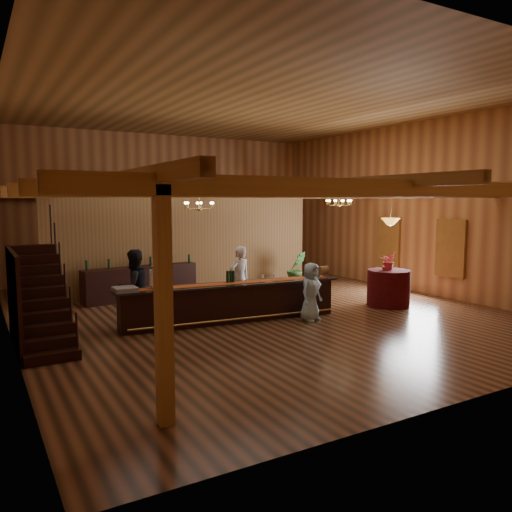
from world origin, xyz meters
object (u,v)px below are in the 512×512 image
beverage_dispenser (155,276)px  raffle_drum (323,271)px  round_table (388,288)px  pendant_lamp (390,222)px  tasting_bar (231,302)px  floor_plant (297,269)px  chandelier_right (339,202)px  bartender (239,280)px  staff_second (134,288)px  guest (311,292)px  backbar_shelf (141,283)px  chandelier_left (199,205)px

beverage_dispenser → raffle_drum: (4.45, -0.55, -0.11)m
beverage_dispenser → round_table: 6.66m
round_table → pendant_lamp: size_ratio=1.32×
beverage_dispenser → pendant_lamp: pendant_lamp is taller
tasting_bar → round_table: 4.75m
pendant_lamp → floor_plant: 4.39m
chandelier_right → bartender: size_ratio=0.45×
beverage_dispenser → staff_second: bearing=125.5°
chandelier_right → guest: (-3.08, -2.75, -2.20)m
round_table → floor_plant: bearing=96.1°
tasting_bar → guest: guest is taller
tasting_bar → backbar_shelf: bearing=111.4°
guest → round_table: bearing=-15.0°
guest → chandelier_right: bearing=20.5°
raffle_drum → pendant_lamp: size_ratio=0.38×
chandelier_right → staff_second: 7.42m
chandelier_right → floor_plant: size_ratio=0.65×
raffle_drum → beverage_dispenser: bearing=173.0°
chandelier_left → tasting_bar: bearing=-74.7°
chandelier_right → staff_second: chandelier_right is taller
round_table → guest: (-2.95, -0.32, 0.21)m
backbar_shelf → staff_second: staff_second is taller
pendant_lamp → bartender: (-4.09, 1.33, -1.50)m
floor_plant → staff_second: bearing=-158.0°
beverage_dispenser → backbar_shelf: size_ratio=0.17×
backbar_shelf → chandelier_left: size_ratio=4.45×
raffle_drum → backbar_shelf: 5.63m
staff_second → beverage_dispenser: bearing=106.1°
raffle_drum → chandelier_left: bearing=153.1°
floor_plant → raffle_drum: bearing=-114.7°
raffle_drum → pendant_lamp: 2.49m
raffle_drum → guest: 1.11m
pendant_lamp → bartender: pendant_lamp is taller
chandelier_right → guest: bearing=-138.3°
backbar_shelf → staff_second: bearing=-117.9°
chandelier_left → guest: 3.64m
staff_second → floor_plant: size_ratio=1.49×
staff_second → pendant_lamp: bearing=149.6°
chandelier_right → bartender: chandelier_right is taller
beverage_dispenser → floor_plant: 6.93m
raffle_drum → pendant_lamp: pendant_lamp is taller
beverage_dispenser → staff_second: size_ratio=0.33×
raffle_drum → pendant_lamp: bearing=-7.9°
backbar_shelf → floor_plant: 5.40m
beverage_dispenser → staff_second: (-0.36, 0.51, -0.32)m
raffle_drum → guest: guest is taller
tasting_bar → beverage_dispenser: 2.02m
tasting_bar → chandelier_right: bearing=26.5°
chandelier_right → chandelier_left: bearing=-172.7°
tasting_bar → beverage_dispenser: beverage_dispenser is taller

